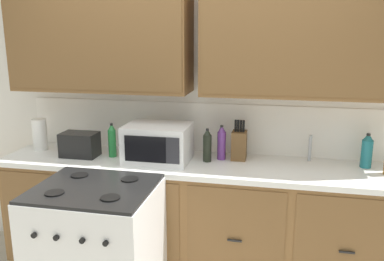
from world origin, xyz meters
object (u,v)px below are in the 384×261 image
paper_towel_roll (40,135)px  bottle_violet (222,143)px  bottle_dark (207,145)px  bottle_green (112,140)px  microwave (158,143)px  knife_block (239,145)px  stove_range (98,253)px  toaster (80,144)px  bottle_teal (367,151)px

paper_towel_roll → bottle_violet: size_ratio=0.97×
bottle_dark → bottle_violet: bearing=37.8°
paper_towel_roll → bottle_violet: bearing=2.1°
bottle_dark → bottle_green: bottle_green is taller
bottle_green → microwave: bearing=-4.6°
knife_block → paper_towel_roll: knife_block is taller
stove_range → toaster: (-0.39, 0.59, 0.56)m
bottle_green → bottle_violet: bearing=7.4°
toaster → paper_towel_roll: 0.42m
toaster → bottle_teal: 2.16m
bottle_green → stove_range: bearing=-77.7°
toaster → knife_block: (1.23, 0.18, 0.02)m
stove_range → microwave: microwave is taller
paper_towel_roll → bottle_teal: size_ratio=1.03×
stove_range → bottle_violet: (0.71, 0.74, 0.60)m
microwave → knife_block: size_ratio=1.55×
toaster → paper_towel_roll: bearing=166.3°
toaster → bottle_green: size_ratio=1.05×
microwave → bottle_green: bearing=175.4°
toaster → bottle_green: (0.25, 0.04, 0.03)m
paper_towel_roll → bottle_teal: bearing=1.8°
stove_range → bottle_green: bottle_green is taller
bottle_violet → bottle_green: bottle_violet is taller
stove_range → bottle_dark: size_ratio=3.74×
bottle_violet → toaster: bearing=-172.0°
bottle_violet → bottle_dark: (-0.10, -0.08, -0.01)m
paper_towel_roll → knife_block: bearing=2.9°
knife_block → bottle_dark: 0.25m
microwave → paper_towel_roll: (-1.04, 0.09, -0.01)m
knife_block → bottle_green: 0.99m
toaster → bottle_teal: bottle_teal is taller
bottle_green → toaster: bearing=-170.0°
bottle_dark → bottle_green: bearing=-177.4°
toaster → bottle_green: bearing=10.0°
bottle_teal → paper_towel_roll: bearing=-178.2°
toaster → bottle_violet: bearing=8.0°
microwave → paper_towel_roll: 1.05m
paper_towel_roll → toaster: bearing=-13.7°
toaster → bottle_violet: (1.10, 0.15, 0.04)m
knife_block → bottle_teal: knife_block is taller
bottle_teal → bottle_green: bearing=-175.9°
toaster → bottle_violet: size_ratio=1.04×
knife_block → bottle_green: size_ratio=1.16×
bottle_violet → bottle_teal: (1.05, 0.03, -0.01)m
bottle_teal → bottle_green: 1.90m
toaster → bottle_violet: bottle_violet is taller
bottle_violet → bottle_teal: bearing=1.4°
stove_range → toaster: 0.90m
bottle_dark → bottle_green: (-0.75, -0.03, 0.01)m
microwave → toaster: bearing=-178.8°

